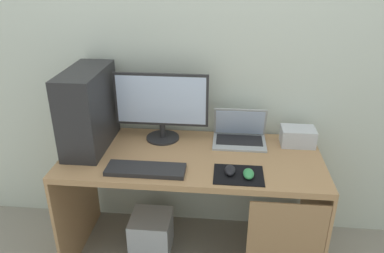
{
  "coord_description": "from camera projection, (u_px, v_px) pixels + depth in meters",
  "views": [
    {
      "loc": [
        0.18,
        -1.86,
        1.76
      ],
      "look_at": [
        0.0,
        0.0,
        0.9
      ],
      "focal_mm": 34.7,
      "sensor_mm": 36.0,
      "label": 1
    }
  ],
  "objects": [
    {
      "name": "ground_plane",
      "position": [
        192.0,
        252.0,
        2.43
      ],
      "size": [
        8.0,
        8.0,
        0.0
      ],
      "primitive_type": "plane",
      "color": "gray"
    },
    {
      "name": "wall_back",
      "position": [
        198.0,
        41.0,
        2.22
      ],
      "size": [
        4.0,
        0.05,
        2.6
      ],
      "color": "beige",
      "rests_on": "ground_plane"
    },
    {
      "name": "desk",
      "position": [
        195.0,
        177.0,
        2.18
      ],
      "size": [
        1.48,
        0.65,
        0.72
      ],
      "color": "#A37A51",
      "rests_on": "ground_plane"
    },
    {
      "name": "pc_tower",
      "position": [
        88.0,
        109.0,
        2.14
      ],
      "size": [
        0.21,
        0.48,
        0.47
      ],
      "primitive_type": "cube",
      "color": "#232326",
      "rests_on": "desk"
    },
    {
      "name": "monitor",
      "position": [
        161.0,
        105.0,
        2.22
      ],
      "size": [
        0.57,
        0.2,
        0.42
      ],
      "color": "#232326",
      "rests_on": "desk"
    },
    {
      "name": "laptop",
      "position": [
        239.0,
        135.0,
        2.27
      ],
      "size": [
        0.32,
        0.22,
        0.21
      ],
      "color": "#9EA3A8",
      "rests_on": "desk"
    },
    {
      "name": "projector",
      "position": [
        298.0,
        136.0,
        2.23
      ],
      "size": [
        0.2,
        0.14,
        0.11
      ],
      "primitive_type": "cube",
      "color": "#B7BCC6",
      "rests_on": "desk"
    },
    {
      "name": "keyboard",
      "position": [
        146.0,
        170.0,
        1.96
      ],
      "size": [
        0.42,
        0.14,
        0.02
      ],
      "primitive_type": "cube",
      "color": "#232326",
      "rests_on": "desk"
    },
    {
      "name": "mousepad",
      "position": [
        239.0,
        175.0,
        1.93
      ],
      "size": [
        0.26,
        0.2,
        0.0
      ],
      "primitive_type": "cube",
      "color": "black",
      "rests_on": "desk"
    },
    {
      "name": "mouse_left",
      "position": [
        230.0,
        170.0,
        1.94
      ],
      "size": [
        0.06,
        0.1,
        0.03
      ],
      "primitive_type": "ellipsoid",
      "color": "black",
      "rests_on": "mousepad"
    },
    {
      "name": "mouse_right",
      "position": [
        249.0,
        174.0,
        1.91
      ],
      "size": [
        0.06,
        0.1,
        0.03
      ],
      "primitive_type": "ellipsoid",
      "color": "#338C4C",
      "rests_on": "mousepad"
    },
    {
      "name": "subwoofer",
      "position": [
        151.0,
        233.0,
        2.41
      ],
      "size": [
        0.26,
        0.26,
        0.26
      ],
      "primitive_type": "cube",
      "color": "#B7BCC6",
      "rests_on": "ground_plane"
    }
  ]
}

